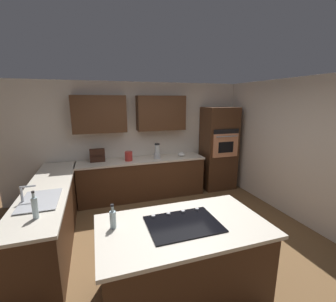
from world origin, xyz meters
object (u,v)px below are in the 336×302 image
Objects in this scene: blender at (157,152)px; spice_rack at (97,155)px; dish_soap_bottle at (35,207)px; oil_bottle at (113,219)px; cooktop at (183,224)px; wall_oven at (219,148)px; mixing_bowl at (182,154)px; kettle at (129,156)px; sink_unit at (39,200)px.

spice_rack is at bearing -4.76° from blender.
oil_bottle is (-0.81, 0.48, -0.03)m from dish_soap_bottle.
spice_rack reaches higher than oil_bottle.
cooktop is 2.87× the size of oil_bottle.
wall_oven is 11.78× the size of mixing_bowl.
wall_oven is at bearing -136.61° from oil_bottle.
wall_oven is 5.98× the size of blender.
oil_bottle reaches higher than cooktop.
spice_rack is 1.52× the size of kettle.
wall_oven reaches higher than spice_rack.
blender is at bearing 0.87° from wall_oven.
spice_rack is at bearing -3.26° from mixing_bowl.
blender reaches higher than mixing_bowl.
blender is at bearing -114.72° from oil_bottle.
sink_unit reaches higher than mixing_bowl.
sink_unit is 2.15× the size of dish_soap_bottle.
cooktop is (2.10, 2.82, -0.11)m from wall_oven.
spice_rack is 2.75m from oil_bottle.
kettle is 0.63× the size of dish_soap_bottle.
cooktop is 3.02m from spice_rack.
wall_oven reaches higher than blender.
kettle is (-1.43, -1.68, 0.08)m from sink_unit.
blender is at bearing 175.24° from spice_rack.
dish_soap_bottle is 0.94m from oil_bottle.
cooktop is 2.44× the size of spice_rack.
mixing_bowl is 0.53× the size of dish_soap_bottle.
kettle is at bearing -102.06° from oil_bottle.
oil_bottle is at bearing 43.39° from wall_oven.
oil_bottle is at bearing 91.81° from spice_rack.
oil_bottle is (1.21, 2.64, -0.04)m from blender.
blender reaches higher than spice_rack.
sink_unit is 2.06× the size of blender.
mixing_bowl is 0.65× the size of oil_bottle.
dish_soap_bottle reaches higher than sink_unit.
blender is 0.65m from kettle.
spice_rack is 2.38m from dish_soap_bottle.
sink_unit is 0.92× the size of cooktop.
kettle is (1.25, 0.00, 0.05)m from mixing_bowl.
kettle is (-0.65, 0.11, -0.04)m from spice_rack.
blender reaches higher than kettle.
blender is 1.28× the size of oil_bottle.
spice_rack is 0.96× the size of dish_soap_bottle.
dish_soap_bottle is at bearing 31.10° from wall_oven.
spice_rack is 1.18× the size of oil_bottle.
mixing_bowl is (1.00, 0.02, -0.07)m from wall_oven.
mixing_bowl is 1.25m from kettle.
kettle is 2.69m from oil_bottle.
blender reaches higher than oil_bottle.
oil_bottle reaches higher than kettle.
wall_oven reaches higher than sink_unit.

